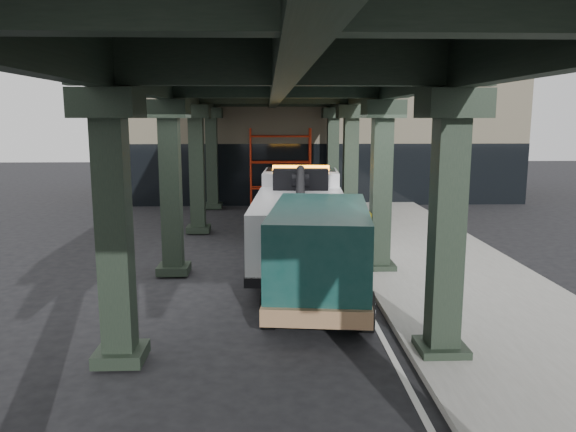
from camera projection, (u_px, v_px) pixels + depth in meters
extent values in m
plane|color=black|center=(294.00, 295.00, 14.49)|extent=(90.00, 90.00, 0.00)
cube|color=gray|center=(442.00, 270.00, 16.61)|extent=(5.00, 40.00, 0.15)
cube|color=silver|center=(348.00, 273.00, 16.52)|extent=(0.12, 38.00, 0.01)
cube|color=black|center=(447.00, 229.00, 10.22)|extent=(0.55, 0.55, 5.00)
cube|color=black|center=(453.00, 104.00, 9.83)|extent=(1.10, 1.10, 0.50)
cube|color=black|center=(441.00, 349.00, 10.62)|extent=(0.90, 0.90, 0.24)
cube|color=black|center=(381.00, 189.00, 16.13)|extent=(0.55, 0.55, 5.00)
cube|color=black|center=(383.00, 109.00, 15.74)|extent=(1.10, 1.10, 0.50)
cube|color=black|center=(379.00, 267.00, 16.53)|extent=(0.90, 0.90, 0.24)
cube|color=black|center=(350.00, 170.00, 22.03)|extent=(0.55, 0.55, 5.00)
cube|color=black|center=(351.00, 112.00, 21.64)|extent=(1.10, 1.10, 0.50)
cube|color=black|center=(349.00, 228.00, 22.43)|extent=(0.90, 0.90, 0.24)
cube|color=black|center=(333.00, 159.00, 27.94)|extent=(0.55, 0.55, 5.00)
cube|color=black|center=(333.00, 113.00, 27.55)|extent=(1.10, 1.10, 0.50)
cube|color=black|center=(332.00, 205.00, 28.34)|extent=(0.90, 0.90, 0.24)
cube|color=black|center=(114.00, 232.00, 10.00)|extent=(0.55, 0.55, 5.00)
cube|color=black|center=(107.00, 103.00, 9.61)|extent=(1.10, 1.10, 0.50)
cube|color=black|center=(121.00, 354.00, 10.40)|extent=(0.90, 0.90, 0.24)
cube|color=black|center=(171.00, 190.00, 15.91)|extent=(0.55, 0.55, 5.00)
cube|color=black|center=(168.00, 109.00, 15.52)|extent=(1.10, 1.10, 0.50)
cube|color=black|center=(174.00, 269.00, 16.31)|extent=(0.90, 0.90, 0.24)
cube|color=black|center=(197.00, 170.00, 21.81)|extent=(0.55, 0.55, 5.00)
cube|color=black|center=(195.00, 111.00, 21.43)|extent=(1.10, 1.10, 0.50)
cube|color=black|center=(199.00, 229.00, 22.21)|extent=(0.90, 0.90, 0.24)
cube|color=black|center=(212.00, 159.00, 27.72)|extent=(0.55, 0.55, 5.00)
cube|color=black|center=(211.00, 113.00, 27.33)|extent=(1.10, 1.10, 0.50)
cube|color=black|center=(213.00, 205.00, 28.12)|extent=(0.90, 0.90, 0.24)
cube|color=black|center=(384.00, 80.00, 15.60)|extent=(0.35, 32.00, 1.10)
cube|color=black|center=(167.00, 79.00, 15.38)|extent=(0.35, 32.00, 1.10)
cube|color=black|center=(276.00, 80.00, 15.49)|extent=(0.35, 32.00, 1.10)
cube|color=black|center=(276.00, 53.00, 15.37)|extent=(7.40, 32.00, 0.30)
cube|color=#C6B793|center=(311.00, 127.00, 33.56)|extent=(22.00, 10.00, 8.00)
cylinder|color=red|center=(251.00, 167.00, 28.76)|extent=(0.08, 0.08, 4.00)
cylinder|color=red|center=(251.00, 169.00, 27.97)|extent=(0.08, 0.08, 4.00)
cylinder|color=red|center=(309.00, 167.00, 28.87)|extent=(0.08, 0.08, 4.00)
cylinder|color=red|center=(310.00, 169.00, 28.08)|extent=(0.08, 0.08, 4.00)
cylinder|color=red|center=(280.00, 187.00, 28.99)|extent=(3.00, 0.08, 0.08)
cylinder|color=red|center=(280.00, 162.00, 28.76)|extent=(3.00, 0.08, 0.08)
cylinder|color=red|center=(280.00, 136.00, 28.54)|extent=(3.00, 0.08, 0.08)
cube|color=black|center=(300.00, 241.00, 17.31)|extent=(1.60, 8.26, 0.27)
cube|color=white|center=(301.00, 198.00, 19.90)|extent=(2.73, 2.78, 1.97)
cube|color=white|center=(301.00, 208.00, 21.13)|extent=(2.61, 0.92, 0.98)
cube|color=black|center=(301.00, 182.00, 20.08)|extent=(2.49, 1.57, 0.93)
cube|color=white|center=(300.00, 226.00, 15.95)|extent=(2.96, 5.62, 1.53)
cube|color=orange|center=(301.00, 168.00, 19.50)|extent=(1.98, 0.43, 0.18)
cube|color=black|center=(301.00, 179.00, 17.92)|extent=(1.79, 0.76, 0.66)
cylinder|color=black|center=(300.00, 196.00, 16.03)|extent=(0.50, 3.84, 1.47)
cube|color=black|center=(300.00, 293.00, 13.39)|extent=(0.42, 1.55, 0.20)
cube|color=black|center=(299.00, 306.00, 12.65)|extent=(1.76, 0.38, 0.20)
cylinder|color=black|center=(268.00, 226.00, 20.44)|extent=(0.46, 1.23, 1.20)
cylinder|color=silver|center=(268.00, 226.00, 20.44)|extent=(0.47, 0.69, 0.66)
cylinder|color=black|center=(334.00, 227.00, 20.38)|extent=(0.46, 1.23, 1.20)
cylinder|color=silver|center=(334.00, 227.00, 20.38)|extent=(0.47, 0.69, 0.66)
cylinder|color=black|center=(260.00, 249.00, 16.89)|extent=(0.46, 1.23, 1.20)
cylinder|color=silver|center=(260.00, 249.00, 16.89)|extent=(0.47, 0.69, 0.66)
cylinder|color=black|center=(340.00, 250.00, 16.83)|extent=(0.46, 1.23, 1.20)
cylinder|color=silver|center=(340.00, 250.00, 16.83)|extent=(0.47, 0.69, 0.66)
cylinder|color=black|center=(256.00, 261.00, 15.49)|extent=(0.46, 1.23, 1.20)
cylinder|color=silver|center=(256.00, 261.00, 15.49)|extent=(0.47, 0.69, 0.66)
cylinder|color=black|center=(344.00, 262.00, 15.43)|extent=(0.46, 1.23, 1.20)
cylinder|color=silver|center=(344.00, 262.00, 15.43)|extent=(0.47, 0.69, 0.66)
cube|color=#0F3834|center=(322.00, 240.00, 16.27)|extent=(2.28, 1.40, 0.95)
cube|color=#0F3834|center=(320.00, 249.00, 13.37)|extent=(2.75, 4.96, 2.05)
cube|color=#98704D|center=(320.00, 278.00, 13.92)|extent=(2.93, 6.11, 0.37)
cube|color=black|center=(322.00, 214.00, 15.72)|extent=(2.09, 0.69, 0.87)
cube|color=black|center=(320.00, 225.00, 13.59)|extent=(2.67, 4.02, 0.58)
cube|color=silver|center=(323.00, 250.00, 16.89)|extent=(2.10, 0.38, 0.32)
cylinder|color=black|center=(286.00, 259.00, 16.40)|extent=(0.40, 0.91, 0.88)
cylinder|color=silver|center=(286.00, 259.00, 16.40)|extent=(0.39, 0.52, 0.49)
cylinder|color=black|center=(358.00, 260.00, 16.23)|extent=(0.40, 0.91, 0.88)
cylinder|color=silver|center=(358.00, 260.00, 16.23)|extent=(0.39, 0.52, 0.49)
cylinder|color=black|center=(269.00, 309.00, 12.07)|extent=(0.40, 0.91, 0.88)
cylinder|color=silver|center=(269.00, 309.00, 12.07)|extent=(0.39, 0.52, 0.49)
cylinder|color=black|center=(367.00, 312.00, 11.90)|extent=(0.40, 0.91, 0.88)
cylinder|color=silver|center=(367.00, 312.00, 11.90)|extent=(0.39, 0.52, 0.49)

